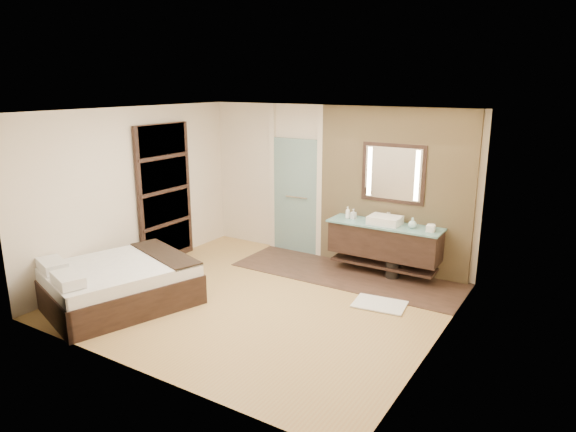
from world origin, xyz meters
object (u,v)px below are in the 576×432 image
Objects in this scene: vanity at (384,241)px; waste_bin at (392,270)px; mirror_unit at (393,173)px; bed at (119,284)px.

vanity is 0.48m from waste_bin.
mirror_unit is at bearing 121.17° from waste_bin.
bed is (-2.75, -3.08, -0.27)m from vanity.
mirror_unit is 3.74× the size of waste_bin.
waste_bin is (0.19, -0.31, -1.51)m from mirror_unit.
mirror_unit is 1.55m from waste_bin.
mirror_unit reaches higher than bed.
mirror_unit reaches higher than waste_bin.
vanity is at bearing 159.85° from waste_bin.
vanity is at bearing 66.60° from bed.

